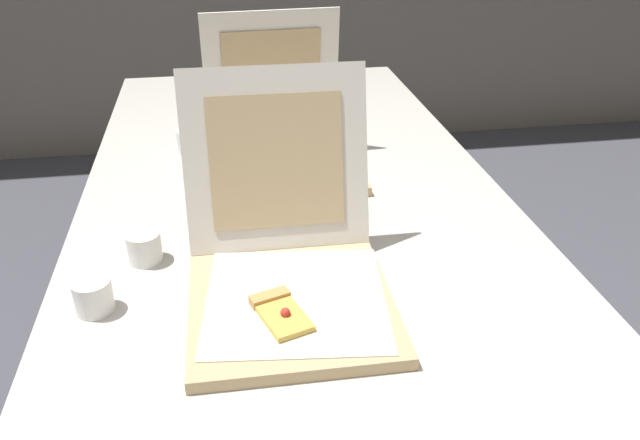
{
  "coord_description": "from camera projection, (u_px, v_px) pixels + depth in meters",
  "views": [
    {
      "loc": [
        -0.15,
        -0.61,
        1.37
      ],
      "look_at": [
        0.02,
        0.43,
        0.79
      ],
      "focal_mm": 35.49,
      "sensor_mm": 36.0,
      "label": 1
    }
  ],
  "objects": [
    {
      "name": "table",
      "position": [
        299.0,
        228.0,
        1.38
      ],
      "size": [
        0.95,
        2.13,
        0.73
      ],
      "color": "beige",
      "rests_on": "ground"
    },
    {
      "name": "cup_white_far",
      "position": [
        189.0,
        141.0,
        1.63
      ],
      "size": [
        0.06,
        0.06,
        0.06
      ],
      "primitive_type": "cylinder",
      "color": "white",
      "rests_on": "table"
    },
    {
      "name": "pizza_box_front",
      "position": [
        288.0,
        271.0,
        1.06
      ],
      "size": [
        0.34,
        0.43,
        0.34
      ],
      "rotation": [
        0.0,
        0.0,
        -0.01
      ],
      "color": "tan",
      "rests_on": "table"
    },
    {
      "name": "cup_white_near_center",
      "position": [
        144.0,
        247.0,
        1.17
      ],
      "size": [
        0.06,
        0.06,
        0.06
      ],
      "primitive_type": "cylinder",
      "color": "white",
      "rests_on": "table"
    },
    {
      "name": "pizza_box_middle",
      "position": [
        282.0,
        148.0,
        1.53
      ],
      "size": [
        0.35,
        0.36,
        0.35
      ],
      "rotation": [
        0.0,
        0.0,
        0.07
      ],
      "color": "tan",
      "rests_on": "table"
    },
    {
      "name": "cup_white_near_left",
      "position": [
        93.0,
        296.0,
        1.04
      ],
      "size": [
        0.06,
        0.06,
        0.06
      ],
      "primitive_type": "cylinder",
      "color": "white",
      "rests_on": "table"
    }
  ]
}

